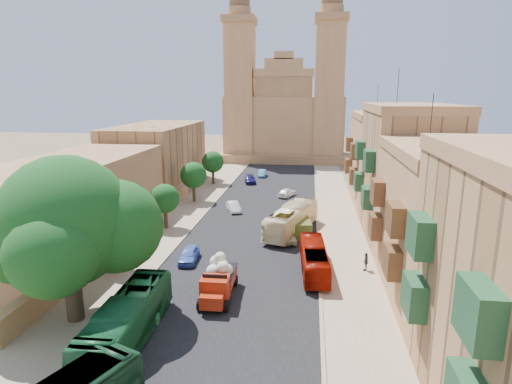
% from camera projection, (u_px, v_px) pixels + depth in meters
% --- Properties ---
extents(ground, '(260.00, 260.00, 0.00)m').
position_uv_depth(ground, '(198.00, 366.00, 23.94)').
color(ground, brown).
extents(road_surface, '(14.00, 140.00, 0.01)m').
position_uv_depth(road_surface, '(260.00, 216.00, 52.92)').
color(road_surface, black).
rests_on(road_surface, ground).
extents(sidewalk_east, '(5.00, 140.00, 0.01)m').
position_uv_depth(sidewalk_east, '(338.00, 219.00, 51.75)').
color(sidewalk_east, '#9D8367').
rests_on(sidewalk_east, ground).
extents(sidewalk_west, '(5.00, 140.00, 0.01)m').
position_uv_depth(sidewalk_west, '(186.00, 213.00, 54.08)').
color(sidewalk_west, '#9D8367').
rests_on(sidewalk_west, ground).
extents(kerb_east, '(0.25, 140.00, 0.12)m').
position_uv_depth(kerb_east, '(317.00, 218.00, 52.05)').
color(kerb_east, '#9D8367').
rests_on(kerb_east, ground).
extents(kerb_west, '(0.25, 140.00, 0.12)m').
position_uv_depth(kerb_west, '(205.00, 214.00, 53.76)').
color(kerb_west, '#9D8367').
rests_on(kerb_west, ground).
extents(townhouse_b, '(9.00, 14.00, 14.90)m').
position_uv_depth(townhouse_b, '(446.00, 223.00, 31.32)').
color(townhouse_b, '#A8784B').
rests_on(townhouse_b, ground).
extents(townhouse_c, '(9.00, 14.00, 17.40)m').
position_uv_depth(townhouse_c, '(406.00, 171.00, 44.55)').
color(townhouse_c, '#B37F51').
rests_on(townhouse_c, ground).
extents(townhouse_d, '(9.00, 14.00, 15.90)m').
position_uv_depth(townhouse_d, '(384.00, 158.00, 58.25)').
color(townhouse_d, '#A8784B').
rests_on(townhouse_d, ground).
extents(west_wall, '(1.00, 40.00, 1.80)m').
position_uv_depth(west_wall, '(130.00, 230.00, 44.59)').
color(west_wall, '#A8784B').
rests_on(west_wall, ground).
extents(west_building_low, '(10.00, 28.00, 8.40)m').
position_uv_depth(west_building_low, '(67.00, 203.00, 42.58)').
color(west_building_low, '#956841').
rests_on(west_building_low, ground).
extents(west_building_mid, '(10.00, 22.00, 10.00)m').
position_uv_depth(west_building_mid, '(157.00, 157.00, 67.50)').
color(west_building_mid, '#B37F51').
rests_on(west_building_mid, ground).
extents(church, '(28.00, 22.50, 36.30)m').
position_uv_depth(church, '(285.00, 116.00, 97.69)').
color(church, '#A8784B').
rests_on(church, ground).
extents(ficus_tree, '(11.20, 10.30, 11.20)m').
position_uv_depth(ficus_tree, '(68.00, 226.00, 27.45)').
color(ficus_tree, '#392B1C').
rests_on(ficus_tree, ground).
extents(street_tree_a, '(2.80, 2.80, 4.31)m').
position_uv_depth(street_tree_a, '(118.00, 239.00, 36.10)').
color(street_tree_a, '#392B1C').
rests_on(street_tree_a, ground).
extents(street_tree_b, '(3.29, 3.29, 5.07)m').
position_uv_depth(street_tree_b, '(165.00, 199.00, 47.57)').
color(street_tree_b, '#392B1C').
rests_on(street_tree_b, ground).
extents(street_tree_c, '(3.64, 3.64, 5.60)m').
position_uv_depth(street_tree_c, '(193.00, 175.00, 59.08)').
color(street_tree_c, '#392B1C').
rests_on(street_tree_c, ground).
extents(street_tree_d, '(3.57, 3.57, 5.49)m').
position_uv_depth(street_tree_d, '(213.00, 162.00, 70.69)').
color(street_tree_d, '#392B1C').
rests_on(street_tree_d, ground).
extents(red_truck, '(2.32, 5.62, 3.25)m').
position_uv_depth(red_truck, '(218.00, 279.00, 31.73)').
color(red_truck, '#A7250C').
rests_on(red_truck, ground).
extents(olive_pickup, '(2.37, 4.37, 1.72)m').
position_uv_depth(olive_pickup, '(301.00, 227.00, 45.79)').
color(olive_pickup, '#48511E').
rests_on(olive_pickup, ground).
extents(bus_green_north, '(2.73, 10.58, 2.93)m').
position_uv_depth(bus_green_north, '(127.00, 321.00, 25.94)').
color(bus_green_north, '#196434').
rests_on(bus_green_north, ground).
extents(bus_red_east, '(2.60, 8.73, 2.40)m').
position_uv_depth(bus_red_east, '(314.00, 259.00, 36.23)').
color(bus_red_east, '#A11103').
rests_on(bus_red_east, ground).
extents(bus_cream_east, '(5.65, 11.09, 3.02)m').
position_uv_depth(bus_cream_east, '(292.00, 220.00, 46.30)').
color(bus_cream_east, beige).
rests_on(bus_cream_east, ground).
extents(car_blue_a, '(1.76, 3.86, 1.28)m').
position_uv_depth(car_blue_a, '(189.00, 255.00, 38.63)').
color(car_blue_a, '#4368C3').
rests_on(car_blue_a, ground).
extents(car_white_a, '(2.60, 3.93, 1.22)m').
position_uv_depth(car_white_a, '(233.00, 207.00, 54.90)').
color(car_white_a, white).
rests_on(car_white_a, ground).
extents(car_cream, '(2.12, 4.03, 1.08)m').
position_uv_depth(car_cream, '(287.00, 237.00, 43.77)').
color(car_cream, beige).
rests_on(car_cream, ground).
extents(car_dkblue, '(2.57, 4.55, 1.24)m').
position_uv_depth(car_dkblue, '(250.00, 179.00, 72.00)').
color(car_dkblue, '#110E4B').
rests_on(car_dkblue, ground).
extents(car_white_b, '(2.87, 4.01, 1.27)m').
position_uv_depth(car_white_b, '(287.00, 192.00, 62.58)').
color(car_white_b, white).
rests_on(car_white_b, ground).
extents(car_blue_b, '(1.45, 3.79, 1.23)m').
position_uv_depth(car_blue_b, '(262.00, 173.00, 77.57)').
color(car_blue_b, '#5293D1').
rests_on(car_blue_b, ground).
extents(pedestrian_a, '(0.74, 0.50, 1.96)m').
position_uv_depth(pedestrian_a, '(326.00, 266.00, 35.31)').
color(pedestrian_a, '#252028').
rests_on(pedestrian_a, ground).
extents(pedestrian_c, '(0.57, 1.01, 1.62)m').
position_uv_depth(pedestrian_c, '(366.00, 262.00, 36.62)').
color(pedestrian_c, '#393A3D').
rests_on(pedestrian_c, ground).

